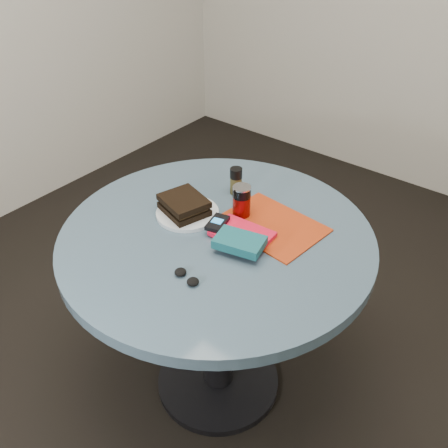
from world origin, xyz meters
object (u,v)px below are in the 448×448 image
Objects in this scene: table at (217,272)px; sandwich at (184,205)px; pepper_grinder at (236,181)px; novel at (240,242)px; headphones at (187,277)px; plate at (187,213)px; magazine at (271,225)px; mp3_player at (217,223)px; red_book at (242,234)px; soda_can at (242,201)px.

sandwich is (-0.15, 0.02, 0.20)m from table.
pepper_grinder is 0.68× the size of novel.
sandwich is 0.26m from novel.
plate is at bearing 131.31° from headphones.
mp3_player is (-0.12, -0.12, 0.03)m from magazine.
table is 5.48× the size of red_book.
plate is at bearing 155.82° from novel.
pepper_grinder is 1.03× the size of mp3_player.
soda_can is at bearing 84.19° from mp3_player.
table is at bearing -122.93° from magazine.
pepper_grinder reaches higher than novel.
red_book reaches higher than table.
headphones is at bearing -48.69° from plate.
magazine is at bearing 50.89° from table.
red_book is 1.26× the size of novel.
magazine is at bearing 75.77° from novel.
soda_can is 0.13m from red_book.
magazine is (0.11, 0.14, 0.17)m from table.
soda_can is at bearing -167.65° from magazine.
soda_can is at bearing 124.83° from red_book.
table is at bearing -5.79° from sandwich.
soda_can reaches higher than pepper_grinder.
table is at bearing -66.91° from pepper_grinder.
sandwich reaches higher than novel.
red_book is (0.07, -0.09, -0.04)m from soda_can.
sandwich is at bearing 133.05° from headphones.
pepper_grinder reaches higher than red_book.
novel is (0.11, -0.03, 0.20)m from table.
sandwich is at bearing -148.48° from magazine.
sandwich is at bearing 174.21° from table.
magazine is at bearing 83.13° from headphones.
mp3_player reaches higher than headphones.
mp3_player is (-0.12, 0.04, -0.01)m from novel.
sandwich is 0.14m from mp3_player.
pepper_grinder is 0.31× the size of magazine.
mp3_player is at bearing -2.21° from plate.
soda_can is at bearing 89.06° from table.
mp3_player is (-0.01, 0.02, 0.19)m from table.
sandwich is at bearing -103.58° from pepper_grinder.
table is 0.29m from headphones.
soda_can is 0.19m from novel.
red_book is at bearing -103.72° from magazine.
sandwich is 1.80× the size of pepper_grinder.
headphones is (0.08, -0.24, -0.02)m from mp3_player.
soda_can is at bearing 101.09° from headphones.
headphones is at bearing -71.38° from mp3_player.
plate reaches higher than magazine.
novel reaches higher than mp3_player.
plate is 0.28m from magazine.
table is 0.20m from red_book.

